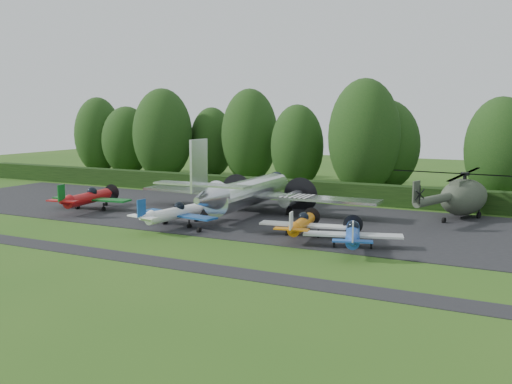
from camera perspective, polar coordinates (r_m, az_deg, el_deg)
The scene contains 19 objects.
ground at distance 40.99m, azimuth -6.79°, elevation -4.72°, with size 160.00×160.00×0.00m, color #2C5818.
apron at distance 49.45m, azimuth -0.38°, elevation -2.46°, with size 70.00×18.00×0.01m, color black.
taxiway_verge at distance 36.29m, azimuth -12.06°, elevation -6.52°, with size 70.00×2.00×0.00m, color black.
hedgerow at distance 59.31m, azimuth 4.48°, elevation -0.73°, with size 90.00×1.60×2.00m, color black.
transport_plane at distance 49.87m, azimuth -0.84°, elevation -0.02°, with size 22.66×17.38×7.26m.
light_plane_red at distance 54.22m, azimuth -16.43°, elevation -0.56°, with size 7.62×8.01×2.93m.
light_plane_white at distance 45.11m, azimuth -8.17°, elevation -2.12°, with size 7.02×7.38×2.70m.
light_plane_orange at distance 41.14m, azimuth 4.62°, elevation -3.19°, with size 6.37×6.69×2.45m.
light_plane_blue at distance 38.09m, azimuth 9.67°, elevation -4.15°, with size 6.55×6.88×2.52m.
helicopter at distance 51.27m, azimuth 20.07°, elevation -0.19°, with size 12.23×14.32×3.94m.
tree_2 at distance 79.42m, azimuth -4.43°, elevation 4.97°, with size 6.04×6.04×9.64m.
tree_3 at distance 62.23m, azimuth 23.22°, elevation 3.93°, with size 6.99×6.99×10.55m.
tree_4 at distance 77.04m, azimuth -9.33°, elevation 5.71°, with size 7.89×7.89×12.10m.
tree_5 at distance 73.05m, azimuth -0.64°, elevation 5.64°, with size 7.21×7.21×11.94m.
tree_6 at distance 67.75m, azimuth 4.13°, elevation 4.56°, with size 6.27×6.27×9.89m.
tree_7 at distance 88.03m, azimuth -15.51°, elevation 5.50°, with size 6.87×6.87×11.15m.
tree_8 at distance 63.52m, azimuth 10.76°, elevation 5.45°, with size 7.86×7.86×12.64m.
tree_9 at distance 84.18m, azimuth -12.79°, elevation 5.02°, with size 7.10×7.10×9.79m.
tree_10 at distance 66.82m, azimuth 12.71°, elevation 4.58°, with size 8.04×8.04×10.44m.
Camera 1 is at (22.20, -33.26, 9.00)m, focal length 40.00 mm.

